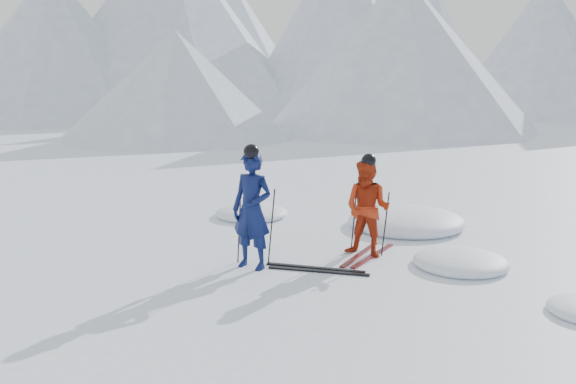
% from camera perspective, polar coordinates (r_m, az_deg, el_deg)
% --- Properties ---
extents(ground, '(160.00, 160.00, 0.00)m').
position_cam_1_polar(ground, '(10.47, 9.29, -7.06)').
color(ground, white).
rests_on(ground, ground).
extents(mountain_range, '(106.15, 62.94, 15.53)m').
position_cam_1_polar(mountain_range, '(45.48, 25.00, 14.24)').
color(mountain_range, '#B2BCD1').
rests_on(mountain_range, ground).
extents(skier_blue, '(0.80, 0.60, 1.99)m').
position_cam_1_polar(skier_blue, '(10.14, -3.39, -1.70)').
color(skier_blue, '#0B1443').
rests_on(skier_blue, ground).
extents(skier_red, '(0.96, 0.81, 1.75)m').
position_cam_1_polar(skier_red, '(10.90, 7.45, -1.54)').
color(skier_red, '#AE290D').
rests_on(skier_red, ground).
extents(pole_blue_left, '(0.13, 0.09, 1.32)m').
position_cam_1_polar(pole_blue_left, '(10.47, -4.58, -3.19)').
color(pole_blue_left, black).
rests_on(pole_blue_left, ground).
extents(pole_blue_right, '(0.13, 0.08, 1.32)m').
position_cam_1_polar(pole_blue_right, '(10.36, -1.56, -3.31)').
color(pole_blue_right, black).
rests_on(pole_blue_right, ground).
extents(pole_red_left, '(0.12, 0.09, 1.16)m').
position_cam_1_polar(pole_red_left, '(11.27, 6.18, -2.63)').
color(pole_red_left, black).
rests_on(pole_red_left, ground).
extents(pole_red_right, '(0.12, 0.08, 1.16)m').
position_cam_1_polar(pole_red_right, '(11.06, 9.09, -2.96)').
color(pole_red_right, black).
rests_on(pole_red_right, ground).
extents(ski_worn_left, '(0.34, 1.69, 0.03)m').
position_cam_1_polar(ski_worn_left, '(11.14, 6.73, -5.82)').
color(ski_worn_left, black).
rests_on(ski_worn_left, ground).
extents(ski_worn_right, '(0.45, 1.68, 0.03)m').
position_cam_1_polar(ski_worn_right, '(11.10, 7.95, -5.92)').
color(ski_worn_right, black).
rests_on(ski_worn_right, ground).
extents(ski_loose_a, '(1.70, 0.16, 0.03)m').
position_cam_1_polar(ski_loose_a, '(10.33, 2.56, -7.10)').
color(ski_loose_a, black).
rests_on(ski_loose_a, ground).
extents(ski_loose_b, '(1.70, 0.22, 0.03)m').
position_cam_1_polar(ski_loose_b, '(10.16, 2.86, -7.40)').
color(ski_loose_b, black).
rests_on(ski_loose_b, ground).
extents(snow_lumps, '(8.01, 5.92, 0.55)m').
position_cam_1_polar(snow_lumps, '(12.76, 9.44, -3.82)').
color(snow_lumps, white).
rests_on(snow_lumps, ground).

